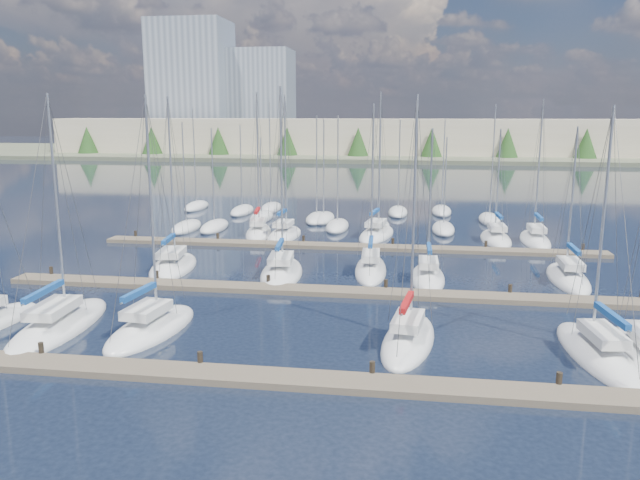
# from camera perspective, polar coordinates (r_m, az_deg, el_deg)

# --- Properties ---
(ground) EXTENTS (400.00, 400.00, 0.00)m
(ground) POSITION_cam_1_polar(r_m,az_deg,el_deg) (84.25, 4.59, 3.58)
(ground) COLOR #192132
(ground) RESTS_ON ground
(dock_near) EXTENTS (44.00, 1.93, 1.10)m
(dock_near) POSITION_cam_1_polar(r_m,az_deg,el_deg) (28.34, -3.63, -12.55)
(dock_near) COLOR #6B5E4C
(dock_near) RESTS_ON ground
(dock_mid) EXTENTS (44.00, 1.93, 1.10)m
(dock_mid) POSITION_cam_1_polar(r_m,az_deg,el_deg) (41.31, 0.41, -4.67)
(dock_mid) COLOR #6B5E4C
(dock_mid) RESTS_ON ground
(dock_far) EXTENTS (44.00, 1.93, 1.10)m
(dock_far) POSITION_cam_1_polar(r_m,az_deg,el_deg) (54.79, 2.45, -0.60)
(dock_far) COLOR #6B5E4C
(dock_far) RESTS_ON ground
(sailboat_f) EXTENTS (3.50, 9.20, 12.82)m
(sailboat_f) POSITION_cam_1_polar(r_m,az_deg,el_deg) (33.73, 24.02, -9.49)
(sailboat_f) COLOR white
(sailboat_f) RESTS_ON ground
(sailboat_n) EXTENTS (3.51, 8.20, 14.33)m
(sailboat_n) POSITION_cam_1_polar(r_m,az_deg,el_deg) (61.13, -5.63, 0.68)
(sailboat_n) COLOR white
(sailboat_n) RESTS_ON ground
(sailboat_o) EXTENTS (3.11, 7.62, 14.07)m
(sailboat_o) POSITION_cam_1_polar(r_m,az_deg,el_deg) (59.91, -3.27, 0.49)
(sailboat_o) COLOR white
(sailboat_o) RESTS_ON ground
(sailboat_r) EXTENTS (2.53, 8.36, 13.65)m
(sailboat_r) POSITION_cam_1_polar(r_m,az_deg,el_deg) (60.69, 19.06, 0.01)
(sailboat_r) COLOR white
(sailboat_r) RESTS_ON ground
(sailboat_b) EXTENTS (3.60, 10.08, 13.47)m
(sailboat_b) POSITION_cam_1_polar(r_m,az_deg,el_deg) (37.59, -22.74, -7.25)
(sailboat_b) COLOR white
(sailboat_b) RESTS_ON ground
(sailboat_d) EXTENTS (3.59, 8.40, 13.36)m
(sailboat_d) POSITION_cam_1_polar(r_m,az_deg,el_deg) (32.98, 8.08, -9.02)
(sailboat_d) COLOR white
(sailboat_d) RESTS_ON ground
(sailboat_l) EXTENTS (2.48, 7.39, 11.40)m
(sailboat_l) POSITION_cam_1_polar(r_m,az_deg,el_deg) (45.15, 9.82, -3.39)
(sailboat_l) COLOR white
(sailboat_l) RESTS_ON ground
(sailboat_j) EXTENTS (3.83, 8.82, 14.29)m
(sailboat_j) POSITION_cam_1_polar(r_m,az_deg,el_deg) (45.93, -3.53, -2.98)
(sailboat_j) COLOR white
(sailboat_j) RESTS_ON ground
(sailboat_c) EXTENTS (3.96, 8.32, 13.38)m
(sailboat_c) POSITION_cam_1_polar(r_m,az_deg,el_deg) (35.53, -15.16, -7.80)
(sailboat_c) COLOR white
(sailboat_c) RESTS_ON ground
(sailboat_k) EXTENTS (2.70, 8.67, 13.09)m
(sailboat_k) POSITION_cam_1_polar(r_m,az_deg,el_deg) (46.89, 4.66, -2.68)
(sailboat_k) COLOR white
(sailboat_k) RESTS_ON ground
(sailboat_m) EXTENTS (2.63, 8.21, 11.52)m
(sailboat_m) POSITION_cam_1_polar(r_m,az_deg,el_deg) (47.67, 21.72, -3.27)
(sailboat_m) COLOR white
(sailboat_m) RESTS_ON ground
(sailboat_q) EXTENTS (2.86, 7.51, 10.99)m
(sailboat_q) POSITION_cam_1_polar(r_m,az_deg,el_deg) (60.17, 15.77, 0.10)
(sailboat_q) COLOR white
(sailboat_q) RESTS_ON ground
(sailboat_h) EXTENTS (4.15, 8.45, 13.60)m
(sailboat_h) POSITION_cam_1_polar(r_m,az_deg,el_deg) (48.97, -13.26, -2.36)
(sailboat_h) COLOR white
(sailboat_h) RESTS_ON ground
(sailboat_p) EXTENTS (4.13, 8.87, 14.37)m
(sailboat_p) POSITION_cam_1_polar(r_m,az_deg,el_deg) (60.41, 5.20, 0.54)
(sailboat_p) COLOR white
(sailboat_p) RESTS_ON ground
(distant_boats) EXTENTS (36.93, 20.75, 13.30)m
(distant_boats) POSITION_cam_1_polar(r_m,az_deg,el_deg) (68.70, 0.05, 2.03)
(distant_boats) COLOR #9EA0A5
(distant_boats) RESTS_ON ground
(shoreline) EXTENTS (400.00, 60.00, 38.00)m
(shoreline) POSITION_cam_1_polar(r_m,az_deg,el_deg) (174.09, 2.24, 10.21)
(shoreline) COLOR #666B51
(shoreline) RESTS_ON ground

